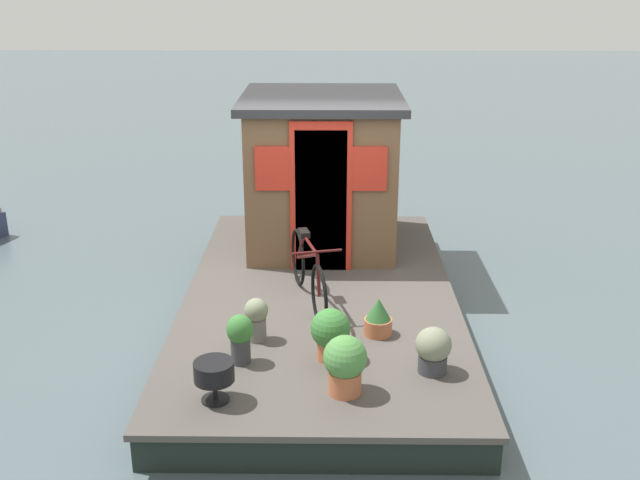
# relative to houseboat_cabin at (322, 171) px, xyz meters

# --- Properties ---
(ground_plane) EXTENTS (60.00, 60.00, 0.00)m
(ground_plane) POSITION_rel_houseboat_cabin_xyz_m (-1.62, 0.00, -1.37)
(ground_plane) COLOR #4C5B60
(houseboat_deck) EXTENTS (5.47, 3.00, 0.39)m
(houseboat_deck) POSITION_rel_houseboat_cabin_xyz_m (-1.62, 0.00, -1.17)
(houseboat_deck) COLOR #4C4742
(houseboat_deck) RESTS_ON ground_plane
(houseboat_cabin) EXTENTS (2.06, 2.00, 1.94)m
(houseboat_cabin) POSITION_rel_houseboat_cabin_xyz_m (0.00, 0.00, 0.00)
(houseboat_cabin) COLOR brown
(houseboat_cabin) RESTS_ON houseboat_deck
(bicycle) EXTENTS (1.70, 0.57, 0.78)m
(bicycle) POSITION_rel_houseboat_cabin_xyz_m (-1.90, 0.13, -0.61)
(bicycle) COLOR black
(bicycle) RESTS_ON houseboat_deck
(potted_plant_thyme) EXTENTS (0.32, 0.32, 0.43)m
(potted_plant_thyme) POSITION_rel_houseboat_cabin_xyz_m (-3.34, -1.03, -0.75)
(potted_plant_thyme) COLOR #38383D
(potted_plant_thyme) RESTS_ON houseboat_deck
(potted_plant_geranium) EXTENTS (0.25, 0.25, 0.48)m
(potted_plant_geranium) POSITION_rel_houseboat_cabin_xyz_m (-3.20, 0.71, -0.71)
(potted_plant_geranium) COLOR #38383D
(potted_plant_geranium) RESTS_ON houseboat_deck
(potted_plant_rosemary) EXTENTS (0.37, 0.37, 0.50)m
(potted_plant_rosemary) POSITION_rel_houseboat_cabin_xyz_m (-3.11, -0.11, -0.71)
(potted_plant_rosemary) COLOR #B2603D
(potted_plant_rosemary) RESTS_ON houseboat_deck
(potted_plant_mint) EXTENTS (0.28, 0.28, 0.38)m
(potted_plant_mint) POSITION_rel_houseboat_cabin_xyz_m (-2.62, -0.58, -0.80)
(potted_plant_mint) COLOR #B2603D
(potted_plant_mint) RESTS_ON houseboat_deck
(potted_plant_basil) EXTENTS (0.37, 0.37, 0.53)m
(potted_plant_basil) POSITION_rel_houseboat_cabin_xyz_m (-3.70, -0.24, -0.69)
(potted_plant_basil) COLOR #B2603D
(potted_plant_basil) RESTS_ON houseboat_deck
(potted_plant_succulent) EXTENTS (0.23, 0.23, 0.44)m
(potted_plant_succulent) POSITION_rel_houseboat_cabin_xyz_m (-2.75, 0.60, -0.74)
(potted_plant_succulent) COLOR slate
(potted_plant_succulent) RESTS_ON houseboat_deck
(charcoal_grill) EXTENTS (0.34, 0.34, 0.36)m
(charcoal_grill) POSITION_rel_houseboat_cabin_xyz_m (-3.84, 0.85, -0.72)
(charcoal_grill) COLOR black
(charcoal_grill) RESTS_ON houseboat_deck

